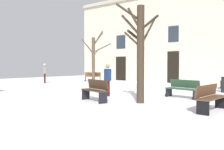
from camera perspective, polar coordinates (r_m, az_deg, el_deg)
The scene contains 10 objects.
ground_plane at distance 16.03m, azimuth -4.49°, elevation -3.46°, with size 34.31×34.31×0.00m, color white.
building_facade at distance 23.99m, azimuth 12.51°, elevation 8.28°, with size 21.44×0.60×8.15m.
tree_center at distance 22.59m, azimuth -3.85°, elevation 3.85°, with size 1.76×2.51×4.35m.
tree_left_of_center at distance 11.24m, azimuth 5.87°, elevation 5.52°, with size 2.42×1.46×4.36m.
bench_back_to_back_left at distance 13.26m, azimuth 14.73°, elevation -2.82°, with size 1.75×0.80×0.87m.
bench_far_corner at distance 25.36m, azimuth -4.10°, elevation -0.35°, with size 1.43×1.38×0.85m.
bench_back_to_back_right at distance 9.81m, azimuth 20.21°, elevation -4.46°, with size 0.50×1.87×0.91m.
bench_near_center_tree at distance 11.68m, azimuth -3.62°, elevation -3.19°, with size 1.72×0.90×0.94m.
person_near_bench at distance 13.54m, azimuth -0.94°, elevation -0.74°, with size 0.43×0.33×1.61m.
person_by_shop_door at distance 23.49m, azimuth -14.07°, elevation 0.57°, with size 0.44×0.40×1.67m.
Camera 1 is at (11.35, -11.21, 1.61)m, focal length 43.13 mm.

